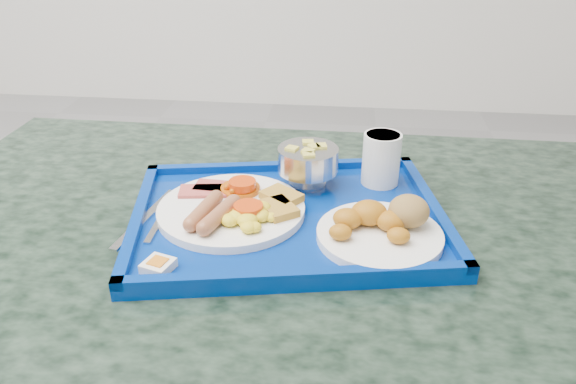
# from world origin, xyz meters

# --- Properties ---
(table) EXTENTS (1.25, 0.84, 0.78)m
(table) POSITION_xyz_m (1.07, 0.19, 0.58)
(table) COLOR slate
(table) RESTS_ON floor
(tray) EXTENTS (0.53, 0.43, 0.03)m
(tray) POSITION_xyz_m (1.08, 0.21, 0.79)
(tray) COLOR navy
(tray) RESTS_ON table
(main_plate) EXTENTS (0.23, 0.23, 0.04)m
(main_plate) POSITION_xyz_m (1.00, 0.20, 0.80)
(main_plate) COLOR white
(main_plate) RESTS_ON tray
(bread_plate) EXTENTS (0.18, 0.18, 0.06)m
(bread_plate) POSITION_xyz_m (1.22, 0.16, 0.81)
(bread_plate) COLOR white
(bread_plate) RESTS_ON tray
(fruit_bowl) EXTENTS (0.10, 0.10, 0.07)m
(fruit_bowl) POSITION_xyz_m (1.10, 0.31, 0.84)
(fruit_bowl) COLOR #AEAEB1
(fruit_bowl) RESTS_ON tray
(juice_cup) EXTENTS (0.06, 0.06, 0.09)m
(juice_cup) POSITION_xyz_m (1.23, 0.34, 0.84)
(juice_cup) COLOR white
(juice_cup) RESTS_ON tray
(spoon) EXTENTS (0.03, 0.16, 0.01)m
(spoon) POSITION_xyz_m (0.89, 0.22, 0.80)
(spoon) COLOR #AEAEB1
(spoon) RESTS_ON tray
(knife) EXTENTS (0.04, 0.18, 0.00)m
(knife) POSITION_xyz_m (0.87, 0.17, 0.79)
(knife) COLOR #AEAEB1
(knife) RESTS_ON tray
(jam_packet) EXTENTS (0.05, 0.05, 0.01)m
(jam_packet) POSITION_xyz_m (0.93, 0.05, 0.80)
(jam_packet) COLOR white
(jam_packet) RESTS_ON tray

